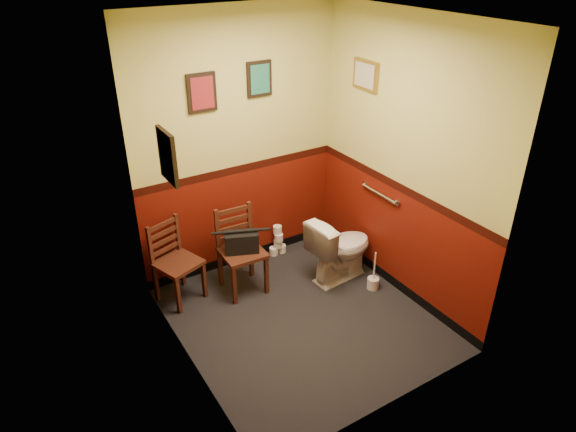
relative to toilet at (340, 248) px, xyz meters
name	(u,v)px	position (x,y,z in m)	size (l,w,h in m)	color
floor	(302,319)	(-0.72, -0.38, -0.35)	(2.20, 2.40, 0.00)	black
ceiling	(307,18)	(-0.72, -0.38, 2.35)	(2.20, 2.40, 0.00)	silver
wall_back	(238,147)	(-0.72, 0.82, 1.00)	(2.20, 2.70, 0.00)	#591108
wall_front	(405,259)	(-0.72, -1.58, 1.00)	(2.20, 2.70, 0.00)	#591108
wall_left	(178,226)	(-1.82, -0.38, 1.00)	(2.40, 2.70, 0.00)	#591108
wall_right	(403,164)	(0.38, -0.38, 1.00)	(2.40, 2.70, 0.00)	#591108
grab_bar	(379,194)	(0.35, -0.13, 0.60)	(0.05, 0.56, 0.06)	silver
framed_print_back_a	(202,93)	(-1.07, 0.80, 1.60)	(0.28, 0.04, 0.36)	black
framed_print_back_b	(259,79)	(-0.47, 0.80, 1.65)	(0.26, 0.04, 0.34)	black
framed_print_left	(168,156)	(-1.80, -0.28, 1.50)	(0.04, 0.30, 0.38)	black
framed_print_right	(366,75)	(0.36, 0.22, 1.70)	(0.04, 0.34, 0.28)	olive
toilet	(340,248)	(0.00, 0.00, 0.00)	(0.40, 0.72, 0.70)	white
toilet_brush	(373,282)	(0.17, -0.35, -0.28)	(0.12, 0.12, 0.43)	silver
chair_left	(175,262)	(-1.58, 0.56, 0.07)	(0.49, 0.49, 0.83)	#582A1A
chair_right	(240,251)	(-0.97, 0.38, 0.09)	(0.43, 0.43, 0.88)	#582A1A
handbag	(242,242)	(-0.97, 0.34, 0.21)	(0.37, 0.28, 0.24)	black
tp_stack	(278,242)	(-0.32, 0.73, -0.20)	(0.20, 0.12, 0.36)	silver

